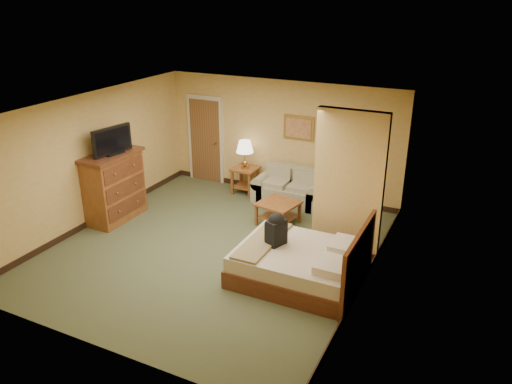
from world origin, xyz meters
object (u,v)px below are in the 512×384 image
Objects in this scene: loveseat at (290,191)px; bed at (303,264)px; dresser at (114,186)px; coffee_table at (278,209)px.

bed is (1.40, -2.86, 0.04)m from loveseat.
dresser is (-2.90, -2.33, 0.45)m from loveseat.
loveseat is at bearing 116.06° from bed.
bed is at bearing -63.94° from loveseat.
dresser reaches higher than loveseat.
dresser is (-3.10, -1.21, 0.37)m from coffee_table.
dresser is at bearing 172.94° from bed.
coffee_table is at bearing 124.43° from bed.
dresser reaches higher than coffee_table.
loveseat is 1.86× the size of coffee_table.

